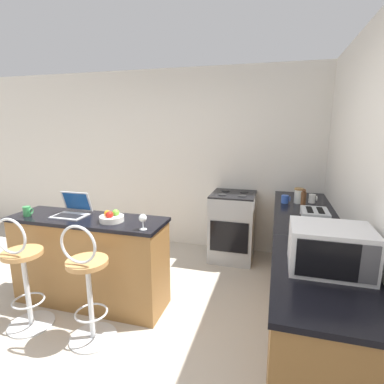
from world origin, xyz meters
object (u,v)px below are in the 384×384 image
object	(u,v)px
bar_stool_far	(88,286)
storage_jar	(299,196)
wine_glass_tall	(143,219)
mug_blue	(285,199)
fruit_bowl	(112,217)
toaster	(314,221)
laptop	(73,209)
bar_stool_near	(24,275)
mug_green	(27,211)
stove_range	(232,226)
pepper_mill	(303,203)
mug_white	(312,199)
microwave	(330,249)

from	to	relation	value
bar_stool_far	storage_jar	distance (m)	2.46
bar_stool_far	wine_glass_tall	bearing A→B (deg)	43.92
mug_blue	fruit_bowl	bearing A→B (deg)	-143.51
mug_blue	bar_stool_far	bearing A→B (deg)	-133.56
bar_stool_far	toaster	bearing A→B (deg)	21.04
laptop	wine_glass_tall	xyz separation A→B (m)	(0.88, -0.21, 0.04)
storage_jar	laptop	bearing A→B (deg)	-153.13
bar_stool_near	fruit_bowl	bearing A→B (deg)	36.67
mug_blue	mug_green	distance (m)	2.79
wine_glass_tall	mug_green	world-z (taller)	wine_glass_tall
stove_range	fruit_bowl	size ratio (longest dim) A/B	4.06
toaster	mug_blue	world-z (taller)	toaster
pepper_mill	wine_glass_tall	world-z (taller)	pepper_mill
pepper_mill	mug_blue	bearing A→B (deg)	106.85
toaster	mug_blue	distance (m)	0.99
mug_white	laptop	bearing A→B (deg)	-153.66
bar_stool_far	fruit_bowl	xyz separation A→B (m)	(-0.03, 0.47, 0.45)
pepper_mill	fruit_bowl	bearing A→B (deg)	-159.11
laptop	storage_jar	xyz separation A→B (m)	(2.23, 1.13, 0.03)
laptop	stove_range	xyz separation A→B (m)	(1.43, 1.42, -0.52)
bar_stool_near	mug_blue	distance (m)	2.80
toaster	fruit_bowl	size ratio (longest dim) A/B	1.26
mug_blue	wine_glass_tall	distance (m)	1.78
laptop	wine_glass_tall	distance (m)	0.90
microwave	mug_white	distance (m)	1.76
storage_jar	wine_glass_tall	xyz separation A→B (m)	(-1.36, -1.34, 0.01)
bar_stool_near	mug_blue	bearing A→B (deg)	36.54
microwave	mug_blue	bearing A→B (deg)	97.87
mug_white	fruit_bowl	distance (m)	2.28
bar_stool_far	toaster	world-z (taller)	toaster
mug_white	toaster	bearing A→B (deg)	-95.09
bar_stool_far	wine_glass_tall	world-z (taller)	bar_stool_far
microwave	wine_glass_tall	bearing A→B (deg)	165.88
mug_white	fruit_bowl	world-z (taller)	fruit_bowl
microwave	fruit_bowl	bearing A→B (deg)	165.01
mug_blue	pepper_mill	world-z (taller)	pepper_mill
mug_white	bar_stool_near	bearing A→B (deg)	-145.49
bar_stool_near	storage_jar	xyz separation A→B (m)	(2.37, 1.69, 0.50)
bar_stool_near	storage_jar	bearing A→B (deg)	35.41
fruit_bowl	storage_jar	bearing A→B (deg)	34.95
bar_stool_near	pepper_mill	world-z (taller)	pepper_mill
mug_white	fruit_bowl	xyz separation A→B (m)	(-1.90, -1.27, -0.01)
laptop	mug_green	size ratio (longest dim) A/B	3.23
storage_jar	bar_stool_near	bearing A→B (deg)	-144.59
storage_jar	toaster	bearing A→B (deg)	-86.31
mug_blue	wine_glass_tall	world-z (taller)	wine_glass_tall
laptop	mug_blue	distance (m)	2.35
bar_stool_far	storage_jar	xyz separation A→B (m)	(1.71, 1.69, 0.50)
laptop	stove_range	bearing A→B (deg)	44.77
toaster	stove_range	size ratio (longest dim) A/B	0.31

